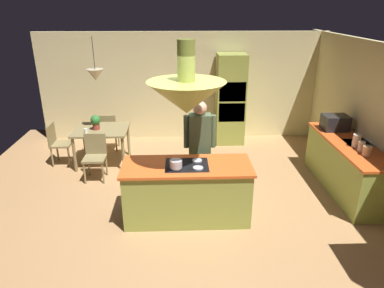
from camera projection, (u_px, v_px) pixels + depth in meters
name	position (u px, v px, depth m)	size (l,w,h in m)	color
ground	(187.00, 210.00, 5.73)	(8.16, 8.16, 0.00)	#AD7F51
wall_back	(183.00, 87.00, 8.45)	(6.80, 0.10, 2.55)	beige
wall_right	(384.00, 126.00, 5.74)	(0.10, 7.20, 2.55)	beige
kitchen_island	(187.00, 191.00, 5.37)	(1.94, 0.79, 0.93)	#939E42
counter_run_right	(346.00, 166.00, 6.21)	(0.73, 2.26, 0.91)	#939E42
oven_tower	(230.00, 100.00, 8.20)	(0.66, 0.62, 2.10)	#939E42
dining_table	(101.00, 133.00, 7.18)	(1.08, 0.91, 0.76)	olive
person_at_island	(200.00, 144.00, 5.80)	(0.53, 0.23, 1.70)	tan
range_hood	(186.00, 96.00, 4.81)	(1.10, 1.10, 1.00)	#939E42
pendant_light_over_table	(95.00, 75.00, 6.74)	(0.32, 0.32, 0.82)	beige
chair_facing_island	(95.00, 154.00, 6.61)	(0.40, 0.40, 0.87)	olive
chair_by_back_wall	(108.00, 130.00, 7.87)	(0.40, 0.40, 0.87)	olive
chair_at_corner	(57.00, 141.00, 7.21)	(0.40, 0.40, 0.87)	olive
potted_plant_on_table	(96.00, 122.00, 7.05)	(0.20, 0.20, 0.30)	#99382D
cup_on_table	(86.00, 131.00, 6.91)	(0.07, 0.07, 0.09)	white
canister_flour	(367.00, 151.00, 5.50)	(0.13, 0.13, 0.16)	#E0B78C
canister_sugar	(362.00, 146.00, 5.67)	(0.11, 0.11, 0.16)	silver
canister_tea	(357.00, 141.00, 5.83)	(0.13, 0.13, 0.22)	silver
microwave_on_counter	(335.00, 123.00, 6.61)	(0.46, 0.36, 0.28)	#232326
cooking_pot_on_cooktop	(176.00, 164.00, 5.05)	(0.18, 0.18, 0.12)	#B2B2B7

